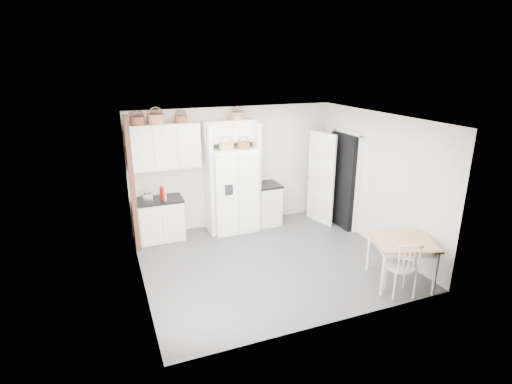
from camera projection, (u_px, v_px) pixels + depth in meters
name	position (u px, v px, depth m)	size (l,w,h in m)	color
floor	(270.00, 261.00, 7.35)	(4.50, 4.50, 0.00)	#3F3F45
ceiling	(272.00, 119.00, 6.54)	(4.50, 4.50, 0.00)	white
wall_back	(234.00, 167.00, 8.71)	(4.50, 4.50, 0.00)	beige
wall_left	(137.00, 211.00, 6.16)	(4.00, 4.00, 0.00)	beige
wall_right	(377.00, 180.00, 7.73)	(4.00, 4.00, 0.00)	beige
refrigerator	(233.00, 190.00, 8.48)	(0.92, 0.74, 1.78)	white
base_cab_left	(160.00, 220.00, 8.13)	(0.90, 0.57, 0.83)	silver
base_cab_right	(267.00, 204.00, 8.94)	(0.50, 0.60, 0.88)	silver
dining_table	(400.00, 261.00, 6.54)	(0.93, 0.93, 0.77)	olive
windsor_chair	(402.00, 267.00, 6.16)	(0.47, 0.43, 0.96)	silver
counter_left	(159.00, 200.00, 7.99)	(0.94, 0.60, 0.04)	black
counter_right	(267.00, 185.00, 8.80)	(0.54, 0.64, 0.04)	black
toaster	(147.00, 197.00, 7.84)	(0.23, 0.13, 0.16)	silver
cookbook_red	(162.00, 194.00, 7.90)	(0.04, 0.18, 0.27)	#B51910
cookbook_cream	(164.00, 194.00, 7.92)	(0.03, 0.15, 0.22)	beige
basket_upper_a	(138.00, 121.00, 7.53)	(0.27, 0.27, 0.15)	maroon
basket_upper_b	(156.00, 119.00, 7.64)	(0.31, 0.31, 0.18)	brown
basket_upper_c	(181.00, 119.00, 7.81)	(0.24, 0.24, 0.14)	maroon
basket_bridge_b	(237.00, 116.00, 8.22)	(0.27, 0.27, 0.15)	brown
basket_fridge_a	(226.00, 146.00, 8.04)	(0.30, 0.30, 0.16)	brown
basket_fridge_b	(244.00, 145.00, 8.17)	(0.26, 0.26, 0.14)	maroon
upper_cabinet	(164.00, 146.00, 7.85)	(1.40, 0.34, 0.90)	silver
bridge_cabinet	(229.00, 131.00, 8.25)	(1.12, 0.34, 0.45)	silver
fridge_panel_left	(209.00, 180.00, 8.26)	(0.08, 0.60, 2.30)	silver
fridge_panel_right	(254.00, 175.00, 8.62)	(0.08, 0.60, 2.30)	silver
trim_post	(132.00, 186.00, 7.37)	(0.09, 0.09, 2.60)	#441D10
doorway_void	(343.00, 181.00, 8.66)	(0.18, 0.85, 2.05)	black
door_slab	(321.00, 178.00, 8.83)	(0.80, 0.04, 2.05)	white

